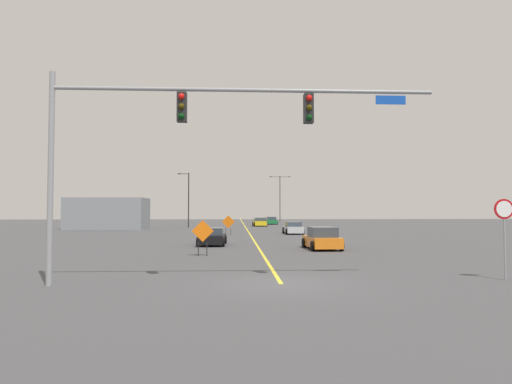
# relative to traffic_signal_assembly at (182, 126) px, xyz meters

# --- Properties ---
(ground) EXTENTS (208.53, 208.53, 0.00)m
(ground) POSITION_rel_traffic_signal_assembly_xyz_m (3.53, 0.01, -5.58)
(ground) COLOR #444447
(road_centre_stripe) EXTENTS (0.16, 115.85, 0.01)m
(road_centre_stripe) POSITION_rel_traffic_signal_assembly_xyz_m (3.53, 57.94, -5.58)
(road_centre_stripe) COLOR yellow
(road_centre_stripe) RESTS_ON ground
(traffic_signal_assembly) EXTENTS (13.65, 0.44, 7.46)m
(traffic_signal_assembly) POSITION_rel_traffic_signal_assembly_xyz_m (0.00, 0.00, 0.00)
(traffic_signal_assembly) COLOR gray
(traffic_signal_assembly) RESTS_ON ground
(stop_sign) EXTENTS (0.76, 0.07, 3.03)m
(stop_sign) POSITION_rel_traffic_signal_assembly_xyz_m (11.98, 0.49, -3.46)
(stop_sign) COLOR gray
(stop_sign) RESTS_ON ground
(street_lamp_near_left) EXTENTS (4.51, 0.24, 9.89)m
(street_lamp_near_left) POSITION_rel_traffic_signal_assembly_xyz_m (11.75, 80.29, 0.23)
(street_lamp_near_left) COLOR black
(street_lamp_near_left) RESTS_ON ground
(street_lamp_far_left) EXTENTS (1.70, 0.24, 8.02)m
(street_lamp_far_left) POSITION_rel_traffic_signal_assembly_xyz_m (-4.95, 49.73, -1.17)
(street_lamp_far_left) COLOR black
(street_lamp_far_left) RESTS_ON ground
(construction_sign_left_lane) EXTENTS (1.24, 0.20, 2.03)m
(construction_sign_left_lane) POSITION_rel_traffic_signal_assembly_xyz_m (0.08, 9.62, -4.28)
(construction_sign_left_lane) COLOR orange
(construction_sign_left_lane) RESTS_ON ground
(construction_sign_left_shoulder) EXTENTS (1.32, 0.36, 2.02)m
(construction_sign_left_shoulder) POSITION_rel_traffic_signal_assembly_xyz_m (1.25, 30.78, -4.32)
(construction_sign_left_shoulder) COLOR orange
(construction_sign_left_shoulder) RESTS_ON ground
(car_orange_distant) EXTENTS (2.21, 4.08, 1.48)m
(car_orange_distant) POSITION_rel_traffic_signal_assembly_xyz_m (7.69, 13.59, -4.91)
(car_orange_distant) COLOR orange
(car_orange_distant) RESTS_ON ground
(car_silver_near) EXTENTS (1.96, 4.58, 1.30)m
(car_silver_near) POSITION_rel_traffic_signal_assembly_xyz_m (8.22, 32.18, -4.97)
(car_silver_near) COLOR #B7BABF
(car_silver_near) RESTS_ON ground
(car_yellow_passing) EXTENTS (2.21, 4.08, 1.34)m
(car_yellow_passing) POSITION_rel_traffic_signal_assembly_xyz_m (5.87, 54.32, -4.93)
(car_yellow_passing) COLOR gold
(car_yellow_passing) RESTS_ON ground
(car_green_approaching) EXTENTS (2.11, 4.56, 1.33)m
(car_green_approaching) POSITION_rel_traffic_signal_assembly_xyz_m (8.38, 63.15, -4.95)
(car_green_approaching) COLOR #196B38
(car_green_approaching) RESTS_ON ground
(car_black_mid) EXTENTS (2.10, 4.14, 1.27)m
(car_black_mid) POSITION_rel_traffic_signal_assembly_xyz_m (0.24, 17.39, -4.99)
(car_black_mid) COLOR black
(car_black_mid) RESTS_ON ground
(roadside_building_west) EXTENTS (10.13, 6.19, 4.18)m
(roadside_building_west) POSITION_rel_traffic_signal_assembly_xyz_m (-15.16, 45.14, -3.49)
(roadside_building_west) COLOR gray
(roadside_building_west) RESTS_ON ground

